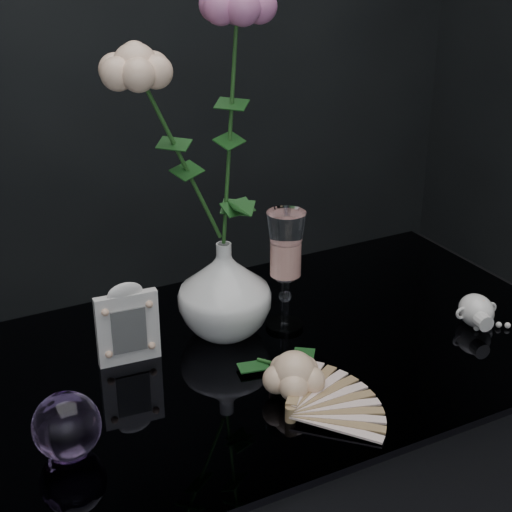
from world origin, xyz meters
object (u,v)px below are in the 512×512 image
vase (224,289)px  wine_glass (285,271)px  loose_rose (294,374)px  pearl_jar (476,309)px  paperweight (67,426)px  picture_frame (127,323)px

vase → wine_glass: 0.10m
loose_rose → pearl_jar: 0.37m
pearl_jar → paperweight: bearing=-168.9°
picture_frame → wine_glass: bearing=1.1°
wine_glass → paperweight: size_ratio=2.32×
paperweight → pearl_jar: 0.69m
wine_glass → picture_frame: 0.26m
picture_frame → loose_rose: size_ratio=0.68×
loose_rose → pearl_jar: loose_rose is taller
paperweight → loose_rose: paperweight is taller
loose_rose → vase: bearing=69.7°
wine_glass → picture_frame: size_ratio=1.52×
vase → pearl_jar: (0.38, -0.17, -0.05)m
picture_frame → paperweight: (-0.14, -0.18, -0.02)m
pearl_jar → vase: bearing=165.4°
paperweight → pearl_jar: size_ratio=0.45×
vase → loose_rose: vase is taller
picture_frame → paperweight: size_ratio=1.53×
picture_frame → loose_rose: 0.26m
paperweight → pearl_jar: paperweight is taller
picture_frame → loose_rose: (0.18, -0.19, -0.03)m
wine_glass → loose_rose: wine_glass is taller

